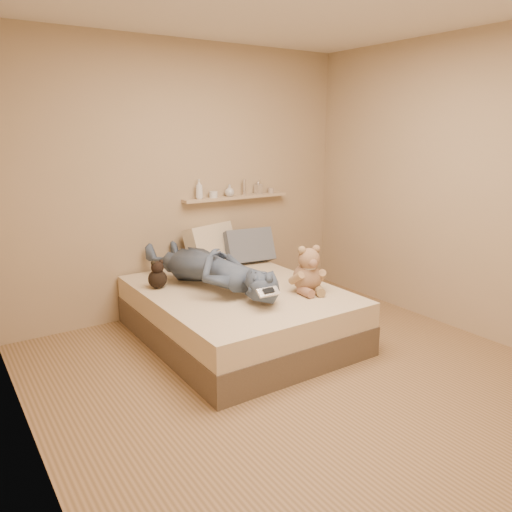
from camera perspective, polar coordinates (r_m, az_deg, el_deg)
room at (r=3.38m, az=6.16°, el=5.96°), size 3.80×3.80×3.80m
bed at (r=4.39m, az=-2.04°, el=-6.55°), size 1.50×1.90×0.45m
game_console at (r=3.74m, az=1.41°, el=-4.11°), size 0.18×0.08×0.06m
teddy_bear at (r=4.19m, az=5.99°, el=-1.95°), size 0.32×0.33×0.41m
dark_plush at (r=4.38m, az=-11.19°, el=-2.26°), size 0.16×0.16×0.25m
pillow_cream at (r=5.05m, az=-5.14°, el=1.25°), size 0.61×0.42×0.43m
pillow_grey at (r=5.12m, az=-0.79°, el=1.14°), size 0.53×0.33×0.37m
person at (r=4.32m, az=-5.28°, el=-1.28°), size 0.82×1.59×0.36m
wall_shelf at (r=5.21m, az=-2.25°, el=6.73°), size 1.20×0.12×0.03m
shelf_bottles at (r=5.15m, az=-3.15°, el=7.58°), size 0.94×0.14×0.19m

